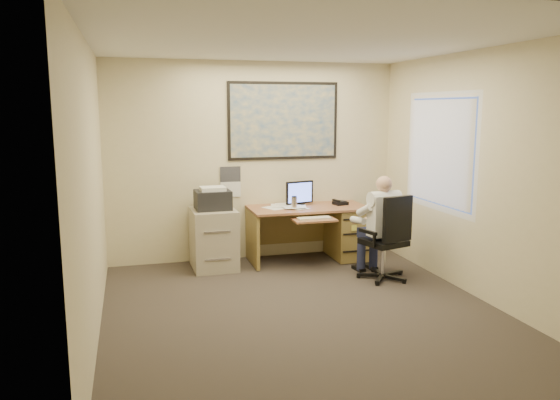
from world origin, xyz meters
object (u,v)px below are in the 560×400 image
object	(u,v)px
office_chair	(384,255)
person	(383,228)
filing_cabinet	(213,233)
desk	(330,227)

from	to	relation	value
office_chair	person	distance (m)	0.34
filing_cabinet	office_chair	bearing A→B (deg)	-30.35
desk	filing_cabinet	bearing A→B (deg)	-178.98
desk	office_chair	size ratio (longest dim) A/B	1.51
person	office_chair	bearing A→B (deg)	-107.45
filing_cabinet	person	world-z (taller)	person
person	desk	bearing A→B (deg)	98.82
filing_cabinet	desk	bearing A→B (deg)	-0.24
desk	filing_cabinet	xyz separation A→B (m)	(-1.64, -0.03, 0.03)
office_chair	desk	bearing A→B (deg)	88.56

